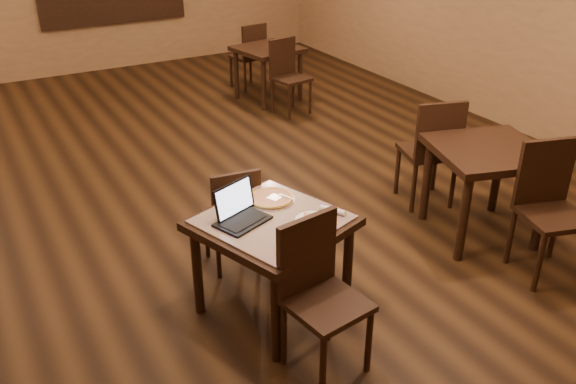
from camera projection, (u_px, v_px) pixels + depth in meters
ground at (213, 190)px, 6.21m from camera, size 10.00×10.00×0.00m
wall_right at (513, 3)px, 7.29m from camera, size 0.02×10.00×3.00m
tiled_table at (272, 231)px, 4.20m from camera, size 1.17×1.17×0.76m
chair_main_near at (318, 287)px, 3.76m from camera, size 0.50×0.50×1.03m
chair_main_far at (234, 213)px, 4.75m from camera, size 0.43×0.43×0.89m
laptop at (239, 211)px, 4.12m from camera, size 0.42×0.39×0.24m
plate at (314, 221)px, 4.11m from camera, size 0.25×0.25×0.01m
pizza_slice at (314, 219)px, 4.10m from camera, size 0.23×0.23×0.02m
pizza_pan at (271, 200)px, 4.39m from camera, size 0.34×0.34×0.01m
pizza_whole at (271, 198)px, 4.39m from camera, size 0.32×0.32×0.02m
spatula at (275, 197)px, 4.38m from camera, size 0.17×0.23×0.01m
napkin_roll at (333, 210)px, 4.22m from camera, size 0.13×0.18×0.04m
other_table_a at (268, 56)px, 8.49m from camera, size 0.92×0.92×0.75m
other_table_a_chair_near at (287, 72)px, 8.08m from camera, size 0.48×0.48×0.97m
other_table_a_chair_far at (251, 53)px, 8.97m from camera, size 0.48×0.48×0.97m
other_table_c at (487, 163)px, 5.15m from camera, size 1.11×1.11×0.83m
other_table_c_chair_near at (549, 201)px, 4.71m from camera, size 0.58×0.58×1.08m
other_table_c_chair_far at (433, 147)px, 5.66m from camera, size 0.58×0.58×1.08m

